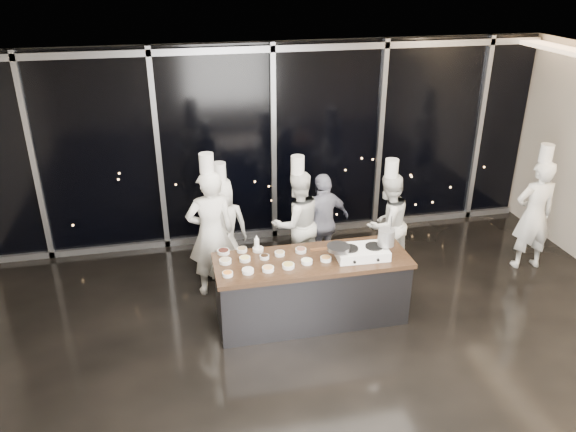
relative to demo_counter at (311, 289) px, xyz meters
name	(u,v)px	position (x,y,z in m)	size (l,w,h in m)	color
ground	(330,361)	(0.00, -0.90, -0.45)	(9.00, 9.00, 0.00)	black
room_shell	(353,183)	(0.18, -0.90, 1.79)	(9.02, 7.02, 3.21)	#BCB1A1
window_wall	(273,145)	(0.00, 2.53, 1.14)	(8.90, 0.11, 3.20)	black
demo_counter	(311,289)	(0.00, 0.00, 0.00)	(2.46, 0.86, 0.90)	#333338
stove	(362,252)	(0.62, -0.08, 0.51)	(0.67, 0.44, 0.14)	white
frying_pan	(338,248)	(0.30, -0.09, 0.61)	(0.51, 0.30, 0.05)	slate
stock_pot	(386,237)	(0.93, -0.10, 0.69)	(0.21, 0.21, 0.21)	#BCBCBF
prep_bowls	(264,259)	(-0.60, 0.07, 0.47)	(1.37, 0.70, 0.05)	white
squeeze_bottle	(257,244)	(-0.65, 0.34, 0.56)	(0.06, 0.06, 0.23)	white
chef_far_left	(211,232)	(-1.18, 0.95, 0.48)	(0.72, 0.52, 2.05)	white
chef_left	(222,227)	(-0.98, 1.37, 0.33)	(0.79, 0.55, 1.77)	white
chef_center	(297,223)	(0.09, 1.22, 0.36)	(0.89, 0.76, 1.84)	white
guest	(323,222)	(0.50, 1.25, 0.31)	(0.97, 0.66, 1.53)	#15173A
chef_right	(387,223)	(1.41, 1.01, 0.33)	(0.92, 0.83, 1.77)	white
chef_side	(534,214)	(3.57, 0.64, 0.43)	(0.65, 0.44, 1.95)	white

